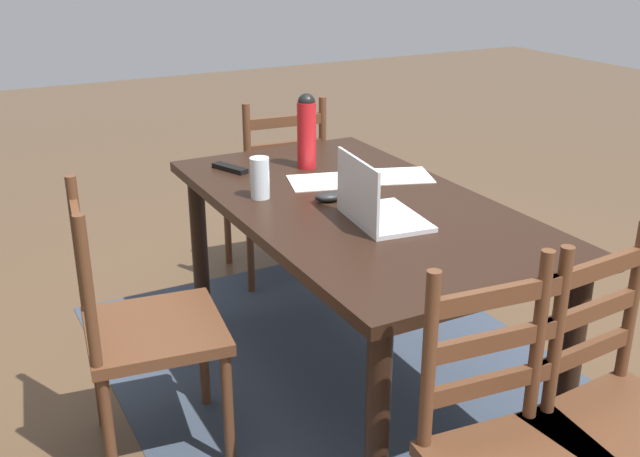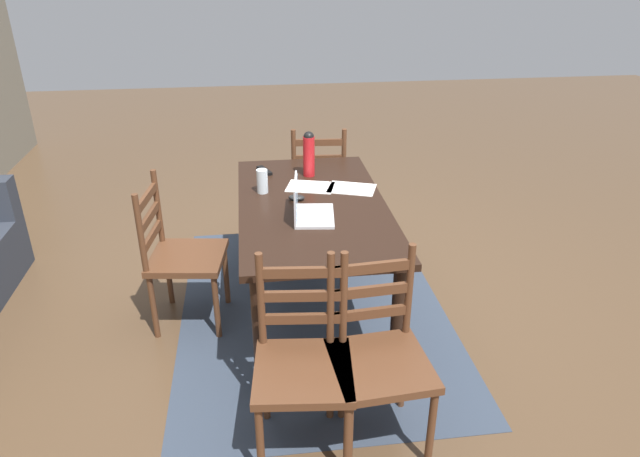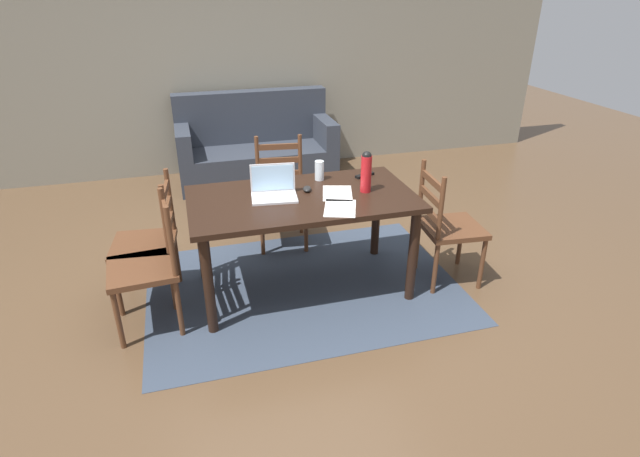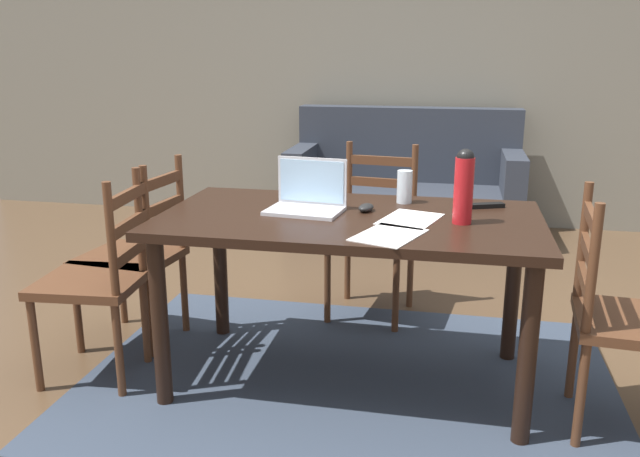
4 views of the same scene
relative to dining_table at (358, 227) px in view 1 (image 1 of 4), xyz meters
name	(u,v)px [view 1 (image 1 of 4)]	position (x,y,z in m)	size (l,w,h in m)	color
ground_plane	(354,385)	(0.00, 0.00, -0.67)	(14.00, 14.00, 0.00)	brown
area_rug	(354,384)	(0.00, 0.00, -0.67)	(2.38, 1.71, 0.01)	#333D4C
dining_table	(358,227)	(0.00, 0.00, 0.00)	(1.62, 0.89, 0.77)	black
chair_far_head	(142,329)	(0.01, 0.81, -0.21)	(0.49, 0.49, 0.95)	#56331E
chair_left_near	(624,425)	(-1.10, -0.17, -0.21)	(0.47, 0.47, 0.95)	#56331E
chair_right_near	(275,190)	(1.10, -0.17, -0.21)	(0.48, 0.48, 0.95)	#56331E
laptop	(374,206)	(-0.20, 0.06, 0.15)	(0.34, 0.26, 0.23)	silver
water_bottle	(307,130)	(0.47, -0.03, 0.26)	(0.08, 0.08, 0.31)	red
drinking_glass	(260,178)	(0.21, 0.29, 0.17)	(0.07, 0.07, 0.15)	silver
computer_mouse	(328,197)	(0.06, 0.09, 0.11)	(0.06, 0.10, 0.03)	black
tv_remote	(230,168)	(0.58, 0.26, 0.11)	(0.04, 0.17, 0.02)	black
paper_stack_left	(393,176)	(0.20, -0.28, 0.10)	(0.21, 0.30, 0.00)	white
paper_stack_right	(328,181)	(0.26, -0.02, 0.10)	(0.21, 0.30, 0.00)	white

